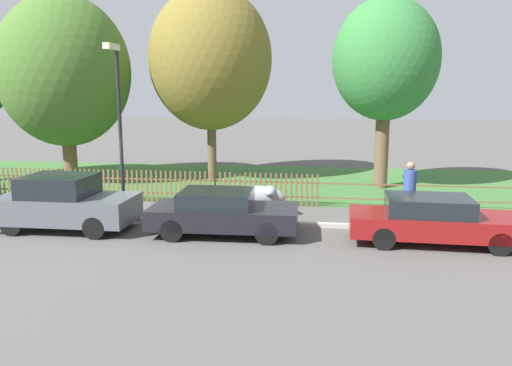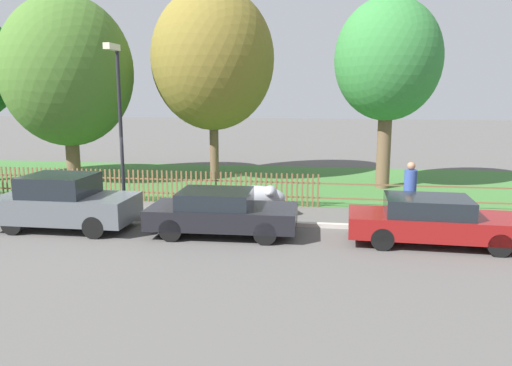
{
  "view_description": "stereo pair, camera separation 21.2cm",
  "coord_description": "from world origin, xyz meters",
  "views": [
    {
      "loc": [
        7.15,
        -14.06,
        3.87
      ],
      "look_at": [
        5.13,
        0.93,
        1.1
      ],
      "focal_mm": 35.0,
      "sensor_mm": 36.0,
      "label": 1
    },
    {
      "loc": [
        7.36,
        -14.04,
        3.87
      ],
      "look_at": [
        5.13,
        0.93,
        1.1
      ],
      "focal_mm": 35.0,
      "sensor_mm": 36.0,
      "label": 2
    }
  ],
  "objects": [
    {
      "name": "tree_mid_park",
      "position": [
        2.22,
        7.71,
        5.26
      ],
      "size": [
        5.34,
        5.34,
        8.34
      ],
      "color": "brown",
      "rests_on": "ground"
    },
    {
      "name": "covered_motorcycle",
      "position": [
        5.18,
        1.07,
        0.62
      ],
      "size": [
        1.97,
        0.87,
        0.99
      ],
      "rotation": [
        0.0,
        0.0,
        0.08
      ],
      "color": "black",
      "rests_on": "ground"
    },
    {
      "name": "grass_strip",
      "position": [
        0.0,
        7.27,
        0.01
      ],
      "size": [
        42.66,
        9.2,
        0.01
      ],
      "primitive_type": "cube",
      "color": "#3D7033",
      "rests_on": "ground"
    },
    {
      "name": "park_fence",
      "position": [
        0.0,
        2.68,
        0.57
      ],
      "size": [
        42.66,
        0.05,
        1.14
      ],
      "color": "brown",
      "rests_on": "ground"
    },
    {
      "name": "pedestrian_near_fence",
      "position": [
        9.76,
        1.09,
        1.03
      ],
      "size": [
        0.41,
        0.42,
        1.83
      ],
      "rotation": [
        0.0,
        0.0,
        4.84
      ],
      "color": "#2D3351",
      "rests_on": "ground"
    },
    {
      "name": "street_lamp",
      "position": [
        1.02,
        0.36,
        3.34
      ],
      "size": [
        0.2,
        0.79,
        5.25
      ],
      "color": "black",
      "rests_on": "ground"
    },
    {
      "name": "parked_car_red_compact",
      "position": [
        10.03,
        -1.13,
        0.63
      ],
      "size": [
        4.42,
        1.8,
        1.24
      ],
      "rotation": [
        0.0,
        0.0,
        -0.03
      ],
      "color": "maroon",
      "rests_on": "ground"
    },
    {
      "name": "tree_far_left",
      "position": [
        9.52,
        6.56,
        5.09
      ],
      "size": [
        4.17,
        4.17,
        7.53
      ],
      "color": "brown",
      "rests_on": "ground"
    },
    {
      "name": "ground_plane",
      "position": [
        0.0,
        0.0,
        0.0
      ],
      "size": [
        120.0,
        120.0,
        0.0
      ],
      "primitive_type": "plane",
      "color": "#565451"
    },
    {
      "name": "parked_car_navy_estate",
      "position": [
        4.46,
        -1.06,
        0.64
      ],
      "size": [
        4.06,
        1.86,
        1.23
      ],
      "rotation": [
        0.0,
        0.0,
        0.03
      ],
      "color": "black",
      "rests_on": "ground"
    },
    {
      "name": "tree_behind_motorcycle",
      "position": [
        -3.7,
        6.11,
        4.71
      ],
      "size": [
        5.48,
        5.48,
        7.88
      ],
      "color": "brown",
      "rests_on": "ground"
    },
    {
      "name": "kerb_stone",
      "position": [
        0.0,
        0.1,
        0.06
      ],
      "size": [
        42.66,
        0.2,
        0.12
      ],
      "primitive_type": "cube",
      "color": "#B2ADA3",
      "rests_on": "ground"
    },
    {
      "name": "parked_car_black_saloon",
      "position": [
        -0.06,
        -1.12,
        0.77
      ],
      "size": [
        3.85,
        1.81,
        1.56
      ],
      "rotation": [
        0.0,
        0.0,
        -0.0
      ],
      "color": "#51565B",
      "rests_on": "ground"
    }
  ]
}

